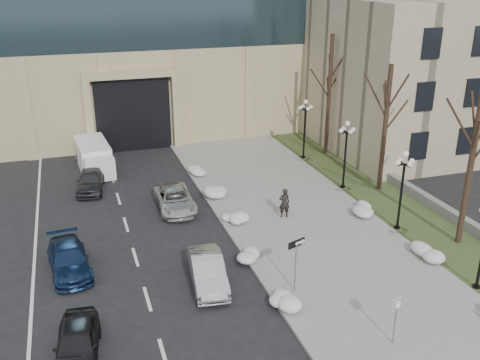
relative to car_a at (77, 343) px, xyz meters
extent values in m
cube|color=gray|center=(13.14, 7.16, -0.63)|extent=(9.00, 40.00, 0.12)
cube|color=gray|center=(8.64, 7.16, -0.62)|extent=(0.30, 40.00, 0.14)
cube|color=#354321|center=(19.64, 7.16, -0.64)|extent=(4.00, 40.00, 0.10)
cube|color=gray|center=(21.64, 9.16, -0.34)|extent=(0.50, 30.00, 0.70)
cube|color=tan|center=(7.64, 35.16, 3.31)|extent=(40.00, 20.00, 8.00)
cube|color=black|center=(5.64, 26.16, 2.31)|extent=(6.00, 2.50, 6.00)
cube|color=tan|center=(5.64, 24.76, 5.61)|extent=(7.50, 0.60, 0.60)
cube|color=tan|center=(2.14, 24.76, 2.31)|extent=(0.60, 0.60, 6.00)
cube|color=tan|center=(9.14, 24.76, 2.31)|extent=(0.60, 0.60, 6.00)
cube|color=tan|center=(31.64, 21.16, 5.31)|extent=(22.00, 18.00, 12.00)
cube|color=black|center=(23.64, 12.16, 1.81)|extent=(1.40, 0.25, 2.00)
cube|color=black|center=(27.64, 12.16, 1.81)|extent=(1.40, 0.25, 2.00)
cube|color=black|center=(23.64, 12.16, 5.31)|extent=(1.40, 0.25, 2.00)
cube|color=black|center=(27.64, 12.16, 5.31)|extent=(1.40, 0.25, 2.00)
cube|color=black|center=(23.64, 12.16, 8.81)|extent=(1.40, 0.25, 2.00)
imported|color=black|center=(0.00, 0.00, 0.00)|extent=(2.08, 4.22, 1.39)
imported|color=#B4B8BD|center=(6.09, 3.49, 0.02)|extent=(1.98, 4.44, 1.42)
imported|color=navy|center=(-0.13, 6.76, -0.04)|extent=(2.29, 4.68, 1.31)
imported|color=#BABABA|center=(6.36, 12.45, -0.04)|extent=(2.28, 4.76, 1.31)
imported|color=#323338|center=(1.55, 17.21, 0.02)|extent=(2.28, 4.38, 1.42)
imported|color=black|center=(12.29, 9.05, 0.34)|extent=(0.70, 0.50, 1.82)
cube|color=silver|center=(2.06, 21.95, 0.29)|extent=(2.54, 5.06, 1.96)
cube|color=silver|center=(2.29, 19.02, 0.19)|extent=(2.18, 1.73, 1.57)
cylinder|color=black|center=(1.30, 19.13, -0.35)|extent=(0.30, 0.70, 0.69)
cylinder|color=black|center=(3.25, 19.29, -0.35)|extent=(0.30, 0.70, 0.69)
cylinder|color=black|center=(0.96, 23.33, -0.35)|extent=(0.30, 0.70, 0.69)
cylinder|color=black|center=(2.92, 23.49, -0.35)|extent=(0.30, 0.70, 0.69)
cylinder|color=slate|center=(9.72, 1.56, 0.64)|extent=(0.06, 0.06, 2.67)
cube|color=black|center=(9.72, 1.56, 1.87)|extent=(0.93, 0.37, 0.33)
cube|color=white|center=(9.88, 1.59, 1.87)|extent=(0.44, 0.17, 0.12)
cone|color=white|center=(10.12, 1.67, 1.87)|extent=(0.30, 0.33, 0.27)
cylinder|color=slate|center=(11.93, -3.11, 0.38)|extent=(0.06, 0.06, 2.14)
cube|color=white|center=(11.93, -3.11, 1.25)|extent=(0.46, 0.18, 0.47)
cube|color=black|center=(11.94, -3.13, 1.25)|extent=(0.39, 0.14, 0.41)
cube|color=white|center=(11.94, -3.13, 1.25)|extent=(0.34, 0.12, 0.35)
ellipsoid|color=silver|center=(8.90, 0.67, -0.39)|extent=(1.10, 1.60, 0.36)
ellipsoid|color=silver|center=(8.81, 4.81, -0.39)|extent=(1.10, 1.60, 0.36)
ellipsoid|color=silver|center=(9.30, 9.41, -0.39)|extent=(1.10, 1.60, 0.36)
ellipsoid|color=silver|center=(9.34, 13.34, -0.39)|extent=(1.10, 1.60, 0.36)
ellipsoid|color=silver|center=(9.03, 17.58, -0.39)|extent=(1.10, 1.60, 0.36)
ellipsoid|color=silver|center=(17.12, 2.08, -0.39)|extent=(1.10, 1.60, 0.36)
ellipsoid|color=silver|center=(17.12, 8.13, -0.39)|extent=(1.10, 1.60, 0.36)
cylinder|color=black|center=(17.94, -0.84, -0.59)|extent=(0.36, 0.36, 0.20)
cylinder|color=black|center=(17.94, 5.66, -0.59)|extent=(0.36, 0.36, 0.20)
cylinder|color=black|center=(17.94, 5.66, 1.31)|extent=(0.14, 0.14, 4.00)
cylinder|color=black|center=(17.94, 5.66, 3.31)|extent=(0.10, 0.90, 0.10)
cylinder|color=black|center=(17.94, 5.66, 3.31)|extent=(0.90, 0.10, 0.10)
sphere|color=silver|center=(17.94, 5.66, 3.91)|extent=(0.32, 0.32, 0.32)
sphere|color=silver|center=(18.39, 5.66, 3.46)|extent=(0.28, 0.28, 0.28)
sphere|color=silver|center=(17.49, 5.66, 3.46)|extent=(0.28, 0.28, 0.28)
sphere|color=silver|center=(17.94, 6.11, 3.46)|extent=(0.28, 0.28, 0.28)
sphere|color=silver|center=(17.94, 5.21, 3.46)|extent=(0.28, 0.28, 0.28)
cylinder|color=black|center=(17.94, 12.16, -0.59)|extent=(0.36, 0.36, 0.20)
cylinder|color=black|center=(17.94, 12.16, 1.31)|extent=(0.14, 0.14, 4.00)
cylinder|color=black|center=(17.94, 12.16, 3.31)|extent=(0.10, 0.90, 0.10)
cylinder|color=black|center=(17.94, 12.16, 3.31)|extent=(0.90, 0.10, 0.10)
sphere|color=silver|center=(17.94, 12.16, 3.91)|extent=(0.32, 0.32, 0.32)
sphere|color=silver|center=(18.39, 12.16, 3.46)|extent=(0.28, 0.28, 0.28)
sphere|color=silver|center=(17.49, 12.16, 3.46)|extent=(0.28, 0.28, 0.28)
sphere|color=silver|center=(17.94, 12.61, 3.46)|extent=(0.28, 0.28, 0.28)
sphere|color=silver|center=(17.94, 11.71, 3.46)|extent=(0.28, 0.28, 0.28)
cylinder|color=black|center=(17.94, 18.66, -0.59)|extent=(0.36, 0.36, 0.20)
cylinder|color=black|center=(17.94, 18.66, 1.31)|extent=(0.14, 0.14, 4.00)
cylinder|color=black|center=(17.94, 18.66, 3.31)|extent=(0.10, 0.90, 0.10)
cylinder|color=black|center=(17.94, 18.66, 3.31)|extent=(0.90, 0.10, 0.10)
sphere|color=silver|center=(17.94, 18.66, 3.91)|extent=(0.32, 0.32, 0.32)
sphere|color=silver|center=(18.39, 18.66, 3.46)|extent=(0.28, 0.28, 0.28)
sphere|color=silver|center=(17.49, 18.66, 3.46)|extent=(0.28, 0.28, 0.28)
sphere|color=silver|center=(17.94, 19.11, 3.46)|extent=(0.28, 0.28, 0.28)
sphere|color=silver|center=(17.94, 18.21, 3.46)|extent=(0.28, 0.28, 0.28)
cylinder|color=black|center=(20.14, 3.16, 3.81)|extent=(0.32, 0.32, 9.00)
cylinder|color=black|center=(20.14, 11.16, 3.56)|extent=(0.32, 0.32, 8.50)
cylinder|color=black|center=(20.14, 19.16, 4.06)|extent=(0.32, 0.32, 9.50)
camera|label=1|loc=(0.73, -17.76, 13.30)|focal=40.00mm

